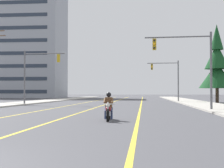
{
  "coord_description": "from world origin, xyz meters",
  "views": [
    {
      "loc": [
        4.29,
        -5.96,
        1.46
      ],
      "look_at": [
        1.0,
        28.93,
        2.32
      ],
      "focal_mm": 53.78,
      "sensor_mm": 36.0,
      "label": 1
    }
  ],
  "objects": [
    {
      "name": "traffic_signal_mid_right",
      "position": [
        8.13,
        44.93,
        4.09
      ],
      "size": [
        4.7,
        0.37,
        6.2
      ],
      "color": "#56565B",
      "rests_on": "ground"
    },
    {
      "name": "lane_stripe_left",
      "position": [
        -3.81,
        45.0,
        0.0
      ],
      "size": [
        0.16,
        100.0,
        0.01
      ],
      "primitive_type": "cube",
      "color": "yellow",
      "rests_on": "ground"
    },
    {
      "name": "traffic_signal_near_right",
      "position": [
        8.04,
        20.87,
        4.12
      ],
      "size": [
        5.25,
        0.47,
        6.2
      ],
      "color": "#56565B",
      "rests_on": "ground"
    },
    {
      "name": "sidewalk_kerb_left",
      "position": [
        -11.14,
        40.0,
        0.07
      ],
      "size": [
        4.4,
        110.0,
        0.14
      ],
      "primitive_type": "cube",
      "color": "#ADA89E",
      "rests_on": "ground"
    },
    {
      "name": "lane_stripe_center",
      "position": [
        -0.22,
        45.0,
        0.0
      ],
      "size": [
        0.16,
        100.0,
        0.01
      ],
      "primitive_type": "cube",
      "color": "yellow",
      "rests_on": "ground"
    },
    {
      "name": "sidewalk_kerb_right",
      "position": [
        11.14,
        40.0,
        0.07
      ],
      "size": [
        4.4,
        110.0,
        0.14
      ],
      "primitive_type": "cube",
      "color": "#ADA89E",
      "rests_on": "ground"
    },
    {
      "name": "traffic_signal_near_left",
      "position": [
        -7.94,
        31.23,
        4.09
      ],
      "size": [
        4.81,
        0.4,
        6.2
      ],
      "color": "#56565B",
      "rests_on": "ground"
    },
    {
      "name": "conifer_tree_right_verge_far",
      "position": [
        14.43,
        41.56,
        5.01
      ],
      "size": [
        4.96,
        4.96,
        10.93
      ],
      "color": "#423023",
      "rests_on": "ground"
    },
    {
      "name": "lane_stripe_right",
      "position": [
        3.99,
        45.0,
        0.0
      ],
      "size": [
        0.16,
        100.0,
        0.01
      ],
      "primitive_type": "cube",
      "color": "yellow",
      "rests_on": "ground"
    },
    {
      "name": "apartment_building_far_left_block",
      "position": [
        -30.23,
        82.36,
        14.7
      ],
      "size": [
        25.48,
        14.25,
        29.4
      ],
      "color": "#999EA8",
      "rests_on": "ground"
    },
    {
      "name": "motorcycle_with_rider",
      "position": [
        2.48,
        11.26,
        0.59
      ],
      "size": [
        0.7,
        2.19,
        1.46
      ],
      "color": "black",
      "rests_on": "ground"
    }
  ]
}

